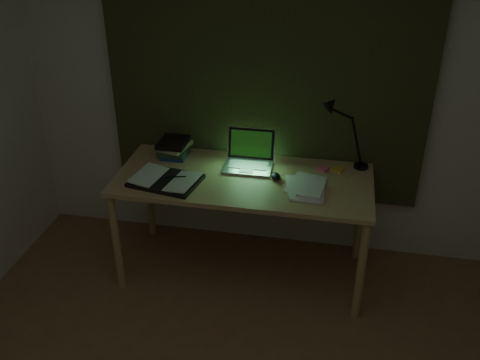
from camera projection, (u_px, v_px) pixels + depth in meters
The scene contains 11 objects.
wall_back at pixel (266, 87), 3.67m from camera, with size 3.50×0.00×2.50m, color silver.
curtain at pixel (266, 60), 3.53m from camera, with size 2.20×0.06×2.00m, color #2C3018.
desk at pixel (243, 226), 3.71m from camera, with size 1.69×0.74×0.77m, color tan, non-canonical shape.
laptop at pixel (248, 153), 3.58m from camera, with size 0.33×0.37×0.24m, color silver, non-canonical shape.
open_textbook at pixel (166, 180), 3.46m from camera, with size 0.43×0.31×0.04m, color silver, non-canonical shape.
book_stack at pixel (175, 147), 3.79m from camera, with size 0.19×0.23×0.12m, color silver, non-canonical shape.
loose_papers at pixel (304, 187), 3.39m from camera, with size 0.34×0.36×0.02m, color silver, non-canonical shape.
mouse at pixel (276, 176), 3.51m from camera, with size 0.06×0.10×0.04m, color black.
sticky_yellow at pixel (338, 170), 3.61m from camera, with size 0.07×0.07×0.02m, color gold.
sticky_pink at pixel (322, 169), 3.62m from camera, with size 0.07×0.07×0.02m, color #F35E7A.
desk_lamp at pixel (365, 131), 3.52m from camera, with size 0.36×0.28×0.54m, color black, non-canonical shape.
Camera 1 is at (0.50, -1.48, 2.47)m, focal length 40.00 mm.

